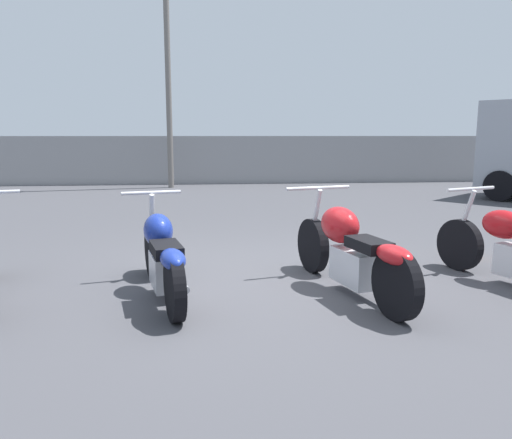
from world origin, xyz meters
TOP-DOWN VIEW (x-y plane):
  - ground_plane at (0.00, 0.00)m, footprint 60.00×60.00m
  - fence_back at (0.00, 10.42)m, footprint 40.00×0.04m
  - motorcycle_slot_1 at (-0.91, -0.44)m, footprint 0.73×1.93m
  - motorcycle_slot_2 at (0.85, -0.50)m, footprint 0.85×2.10m
  - traffic_cone_near at (2.70, 0.77)m, footprint 0.33×0.33m

SIDE VIEW (x-z plane):
  - ground_plane at x=0.00m, z-range 0.00..0.00m
  - traffic_cone_near at x=2.70m, z-range 0.00..0.44m
  - motorcycle_slot_1 at x=-0.91m, z-range -0.07..0.85m
  - motorcycle_slot_2 at x=0.85m, z-range -0.06..0.90m
  - fence_back at x=0.00m, z-range 0.00..1.46m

